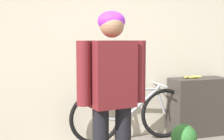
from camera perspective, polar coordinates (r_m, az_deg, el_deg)
wall_back at (r=4.20m, az=-3.50°, el=4.55°), size 8.00×0.07×2.60m
side_shelf at (r=4.71m, az=15.53°, el=-6.41°), size 0.83×0.38×0.82m
person at (r=2.77m, az=-0.01°, el=-3.06°), size 0.64×0.30×1.63m
bicycle at (r=4.27m, az=3.50°, el=-8.08°), size 1.69×0.46×0.77m
banana at (r=4.59m, az=14.43°, el=-1.24°), size 0.30×0.09×0.04m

